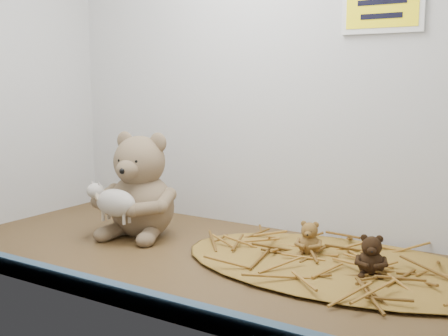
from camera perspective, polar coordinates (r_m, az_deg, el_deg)
The scene contains 8 objects.
alcove_shell at distance 125.89cm, azimuth -0.66°, elevation 12.07°, with size 120.40×60.20×90.40cm.
front_rail at distance 102.70cm, azimuth -12.35°, elevation -11.97°, with size 119.28×2.20×3.60cm, color #39526E.
straw_bed at distance 118.56cm, azimuth 11.50°, elevation -9.66°, with size 68.38×39.71×1.32cm, color brown.
main_teddy at distance 139.53cm, azimuth -8.41°, elevation -1.61°, with size 20.66×21.81×25.62cm, color #857252, non-canonical shape.
toy_lamb at distance 133.43cm, azimuth -10.94°, elevation -3.50°, with size 14.04×8.57×9.07cm, color beige, non-canonical shape.
mini_teddy_tan at distance 122.42cm, azimuth 8.67°, elevation -6.87°, with size 5.87×6.20×7.28cm, color olive, non-canonical shape.
mini_teddy_brown at distance 112.39cm, azimuth 14.74°, elevation -8.36°, with size 6.33×6.69×7.86cm, color black, non-canonical shape.
wall_sign at distance 132.83cm, azimuth 15.82°, elevation 15.92°, with size 16.00×1.20×11.00cm, color yellow.
Camera 1 is at (67.94, -96.76, 38.05)cm, focal length 45.00 mm.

